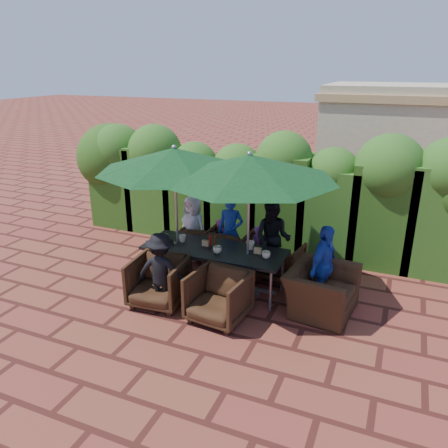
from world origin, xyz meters
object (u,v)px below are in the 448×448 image
at_px(dining_table, 214,252).
at_px(chair_end_right, 322,284).
at_px(chair_near_left, 158,279).
at_px(umbrella_left, 174,160).
at_px(umbrella_right, 249,167).
at_px(chair_near_right, 218,294).
at_px(chair_far_mid, 230,246).
at_px(chair_far_left, 202,240).
at_px(chair_far_right, 281,259).

bearing_deg(dining_table, chair_end_right, -1.85).
bearing_deg(dining_table, chair_near_left, -126.46).
height_order(dining_table, umbrella_left, umbrella_left).
height_order(umbrella_right, chair_near_right, umbrella_right).
xyz_separation_m(umbrella_left, chair_far_mid, (0.65, 0.88, -1.79)).
distance_m(chair_far_left, chair_end_right, 2.85).
distance_m(chair_far_left, chair_far_right, 1.73).
bearing_deg(chair_far_mid, chair_near_right, 107.69).
relative_size(umbrella_left, umbrella_right, 0.94).
bearing_deg(chair_near_right, chair_far_right, 80.38).
xyz_separation_m(dining_table, chair_far_mid, (-0.08, 0.91, -0.25)).
height_order(umbrella_right, chair_far_left, umbrella_right).
bearing_deg(chair_far_right, chair_end_right, 143.59).
xyz_separation_m(chair_far_mid, chair_near_right, (0.55, -1.81, 0.00)).
distance_m(umbrella_right, chair_far_right, 2.06).
bearing_deg(dining_table, chair_near_right, -62.56).
relative_size(chair_far_mid, chair_near_right, 0.99).
distance_m(chair_far_left, chair_far_mid, 0.69).
bearing_deg(chair_far_mid, umbrella_right, 127.83).
bearing_deg(chair_far_right, umbrella_right, 75.11).
bearing_deg(chair_near_left, chair_far_left, 89.48).
height_order(chair_far_mid, chair_end_right, chair_end_right).
xyz_separation_m(chair_near_right, chair_end_right, (1.40, 0.84, 0.06)).
height_order(chair_far_mid, chair_near_left, chair_near_left).
distance_m(chair_far_mid, chair_end_right, 2.17).
relative_size(chair_far_right, chair_near_left, 0.84).
height_order(chair_far_left, chair_far_mid, chair_far_mid).
xyz_separation_m(chair_far_right, chair_near_left, (-1.59, -1.67, 0.07)).
relative_size(umbrella_right, chair_far_left, 3.67).
distance_m(chair_far_left, chair_near_right, 2.31).
relative_size(dining_table, chair_far_right, 3.35).
height_order(chair_far_left, chair_near_left, chair_near_left).
bearing_deg(chair_far_mid, umbrella_left, 54.45).
relative_size(chair_far_mid, chair_near_left, 0.97).
height_order(umbrella_left, umbrella_right, same).
bearing_deg(umbrella_right, chair_far_mid, 126.95).
relative_size(umbrella_right, chair_near_left, 3.23).
bearing_deg(chair_near_right, chair_far_mid, 113.27).
bearing_deg(chair_far_right, dining_table, 49.02).
distance_m(chair_far_mid, chair_near_left, 1.83).
distance_m(chair_far_left, chair_near_left, 1.91).
bearing_deg(chair_near_right, chair_end_right, 37.51).
relative_size(umbrella_left, chair_near_right, 3.09).
distance_m(chair_near_left, chair_near_right, 1.09).
distance_m(umbrella_left, chair_near_right, 2.35).
distance_m(umbrella_right, chair_far_mid, 2.13).
distance_m(chair_far_right, chair_near_right, 1.80).
xyz_separation_m(dining_table, chair_near_left, (-0.62, -0.84, -0.24)).
bearing_deg(chair_far_mid, chair_far_left, -12.18).
bearing_deg(chair_far_left, chair_near_left, 86.60).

